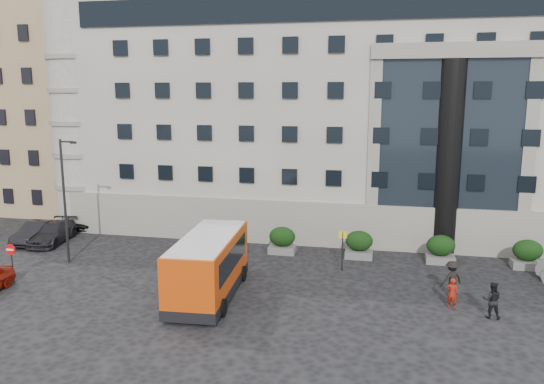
{
  "coord_description": "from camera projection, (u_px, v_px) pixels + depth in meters",
  "views": [
    {
      "loc": [
        7.67,
        -26.56,
        10.9
      ],
      "look_at": [
        1.3,
        3.88,
        5.0
      ],
      "focal_mm": 35.0,
      "sensor_mm": 36.0,
      "label": 1
    }
  ],
  "objects": [
    {
      "name": "apartment_near",
      "position": [
        51.0,
        101.0,
        51.31
      ],
      "size": [
        14.0,
        14.0,
        20.0
      ],
      "primitive_type": "cube",
      "color": "#987E58",
      "rests_on": "ground"
    },
    {
      "name": "pedestrian_a",
      "position": [
        452.0,
        293.0,
        26.96
      ],
      "size": [
        0.68,
        0.56,
        1.6
      ],
      "primitive_type": "imported",
      "rotation": [
        0.0,
        0.0,
        2.8
      ],
      "color": "maroon",
      "rests_on": "ground"
    },
    {
      "name": "hedge_a",
      "position": [
        210.0,
        236.0,
        37.25
      ],
      "size": [
        1.8,
        1.26,
        1.84
      ],
      "color": "#5B5B58",
      "rests_on": "ground"
    },
    {
      "name": "bus_stop_sign",
      "position": [
        343.0,
        244.0,
        32.5
      ],
      "size": [
        0.5,
        0.08,
        2.52
      ],
      "color": "#262628",
      "rests_on": "ground"
    },
    {
      "name": "hedge_d",
      "position": [
        441.0,
        249.0,
        34.11
      ],
      "size": [
        1.8,
        1.26,
        1.84
      ],
      "color": "#5B5B58",
      "rests_on": "ground"
    },
    {
      "name": "hedge_c",
      "position": [
        359.0,
        244.0,
        35.16
      ],
      "size": [
        1.8,
        1.26,
        1.84
      ],
      "color": "#5B5B58",
      "rests_on": "ground"
    },
    {
      "name": "pedestrian_b",
      "position": [
        492.0,
        300.0,
        25.79
      ],
      "size": [
        0.95,
        0.77,
        1.84
      ],
      "primitive_type": "imported",
      "rotation": [
        0.0,
        0.0,
        3.06
      ],
      "color": "black",
      "rests_on": "ground"
    },
    {
      "name": "apartment_far",
      "position": [
        113.0,
        91.0,
        69.04
      ],
      "size": [
        13.0,
        13.0,
        22.0
      ],
      "primitive_type": "cube",
      "color": "#7F644A",
      "rests_on": "ground"
    },
    {
      "name": "minibus",
      "position": [
        209.0,
        264.0,
        28.43
      ],
      "size": [
        3.34,
        8.09,
        3.31
      ],
      "rotation": [
        0.0,
        0.0,
        0.06
      ],
      "color": "#CB4009",
      "rests_on": "ground"
    },
    {
      "name": "hedge_e",
      "position": [
        527.0,
        254.0,
        33.07
      ],
      "size": [
        1.8,
        1.26,
        1.84
      ],
      "color": "#5B5B58",
      "rests_on": "ground"
    },
    {
      "name": "civic_building",
      "position": [
        365.0,
        113.0,
        47.39
      ],
      "size": [
        44.0,
        24.0,
        18.0
      ],
      "primitive_type": "cube",
      "color": "gray",
      "rests_on": "ground"
    },
    {
      "name": "hedge_b",
      "position": [
        282.0,
        240.0,
        36.2
      ],
      "size": [
        1.8,
        1.26,
        1.84
      ],
      "color": "#5B5B58",
      "rests_on": "ground"
    },
    {
      "name": "entrance_column",
      "position": [
        448.0,
        159.0,
        35.4
      ],
      "size": [
        1.8,
        1.8,
        13.0
      ],
      "primitive_type": "cylinder",
      "color": "black",
      "rests_on": "ground"
    },
    {
      "name": "ground",
      "position": [
        234.0,
        293.0,
        29.12
      ],
      "size": [
        120.0,
        120.0,
        0.0
      ],
      "primitive_type": "plane",
      "color": "black",
      "rests_on": "ground"
    },
    {
      "name": "pedestrian_c",
      "position": [
        452.0,
        279.0,
        28.55
      ],
      "size": [
        1.47,
        1.3,
        1.97
      ],
      "primitive_type": "imported",
      "rotation": [
        0.0,
        0.0,
        3.7
      ],
      "color": "black",
      "rests_on": "ground"
    },
    {
      "name": "parked_car_d",
      "position": [
        91.0,
        218.0,
        43.5
      ],
      "size": [
        2.52,
        5.01,
        1.36
      ],
      "primitive_type": "imported",
      "rotation": [
        0.0,
        0.0,
        0.06
      ],
      "color": "black",
      "rests_on": "ground"
    },
    {
      "name": "red_truck",
      "position": [
        146.0,
        206.0,
        45.38
      ],
      "size": [
        2.4,
        4.81,
        2.54
      ],
      "rotation": [
        0.0,
        0.0,
        0.04
      ],
      "color": "maroon",
      "rests_on": "ground"
    },
    {
      "name": "parked_car_b",
      "position": [
        37.0,
        232.0,
        38.92
      ],
      "size": [
        1.86,
        4.67,
        1.51
      ],
      "primitive_type": "imported",
      "rotation": [
        0.0,
        0.0,
        0.06
      ],
      "color": "black",
      "rests_on": "ground"
    },
    {
      "name": "no_entry_sign",
      "position": [
        11.0,
        255.0,
        30.42
      ],
      "size": [
        0.64,
        0.16,
        2.32
      ],
      "color": "#262628",
      "rests_on": "ground"
    },
    {
      "name": "street_lamp",
      "position": [
        65.0,
        196.0,
        33.59
      ],
      "size": [
        1.16,
        0.18,
        8.0
      ],
      "color": "#262628",
      "rests_on": "ground"
    },
    {
      "name": "parked_car_c",
      "position": [
        52.0,
        233.0,
        38.8
      ],
      "size": [
        2.82,
        5.33,
        1.47
      ],
      "primitive_type": "imported",
      "rotation": [
        0.0,
        0.0,
        0.15
      ],
      "color": "black",
      "rests_on": "ground"
    }
  ]
}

